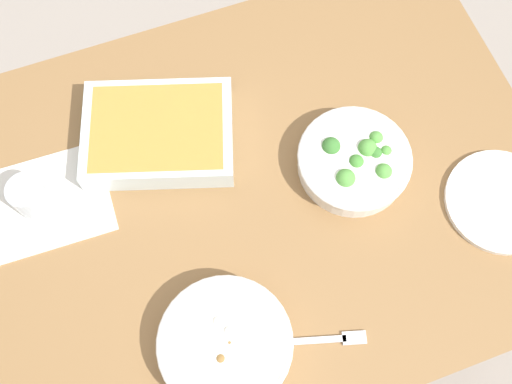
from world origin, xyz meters
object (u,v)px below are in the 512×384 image
Objects in this scene: spoon_by_stew at (205,336)px; fork_on_table at (326,340)px; stew_bowl at (225,344)px; drink_cup at (32,198)px; side_plate at (500,201)px; baking_dish at (158,133)px; broccoli_bowl at (354,161)px.

fork_on_table is (-0.21, 0.08, -0.00)m from spoon_by_stew.
drink_cup reaches higher than stew_bowl.
side_plate reaches higher than spoon_by_stew.
spoon_by_stew is at bearing 84.67° from baking_dish.
side_plate is 1.60× the size of spoon_by_stew.
drink_cup reaches higher than side_plate.
drink_cup is 0.62× the size of spoon_by_stew.
side_plate is (-0.60, -0.08, -0.03)m from stew_bowl.
stew_bowl reaches higher than side_plate.
drink_cup is 0.92m from side_plate.
side_plate is at bearing -175.58° from spoon_by_stew.
drink_cup reaches higher than fork_on_table.
drink_cup is (0.62, -0.14, 0.01)m from broccoli_bowl.
broccoli_bowl is 1.04× the size of side_plate.
stew_bowl and baking_dish have the same top height.
spoon_by_stew is (0.03, -0.03, -0.03)m from stew_bowl.
baking_dish is at bearing -28.63° from broccoli_bowl.
drink_cup is at bearing 11.36° from baking_dish.
drink_cup is 0.43m from spoon_by_stew.
spoon_by_stew is (0.04, 0.41, -0.03)m from baking_dish.
baking_dish is 4.16× the size of drink_cup.
side_plate is at bearing 160.40° from drink_cup.
stew_bowl is 0.68× the size of baking_dish.
side_plate is 1.26× the size of fork_on_table.
stew_bowl is 1.06× the size of broccoli_bowl.
baking_dish is 2.02× the size of fork_on_table.
spoon_by_stew is 0.22m from fork_on_table.
side_plate is (-0.60, 0.36, -0.03)m from baking_dish.
drink_cup is at bearing -12.44° from broccoli_bowl.
stew_bowl is 0.44m from broccoli_bowl.
drink_cup is at bearing -57.06° from spoon_by_stew.
baking_dish is 0.52m from fork_on_table.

